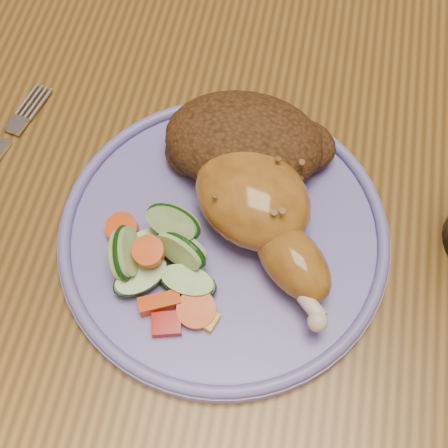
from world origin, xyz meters
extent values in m
plane|color=#4F341B|center=(0.00, 0.00, 0.00)|extent=(4.00, 4.00, 0.00)
cube|color=brown|center=(0.00, 0.00, 0.73)|extent=(0.90, 1.40, 0.04)
cube|color=#4C2D16|center=(0.00, 0.55, 0.43)|extent=(0.42, 0.42, 0.04)
cylinder|color=#4C2D16|center=(-0.18, 0.37, 0.21)|extent=(0.04, 0.04, 0.41)
cylinder|color=#4C2D16|center=(-0.18, 0.73, 0.21)|extent=(0.04, 0.04, 0.41)
cylinder|color=#4C2D16|center=(0.18, 0.37, 0.21)|extent=(0.04, 0.04, 0.41)
cylinder|color=#4C2D16|center=(0.18, 0.73, 0.21)|extent=(0.04, 0.04, 0.41)
cylinder|color=#6C63B6|center=(-0.10, -0.09, 0.76)|extent=(0.27, 0.27, 0.01)
torus|color=#6C63B6|center=(-0.10, -0.09, 0.77)|extent=(0.27, 0.27, 0.01)
ellipsoid|color=#A76923|center=(-0.08, -0.07, 0.79)|extent=(0.13, 0.13, 0.05)
ellipsoid|color=#A76923|center=(-0.04, -0.12, 0.78)|extent=(0.09, 0.09, 0.04)
sphere|color=beige|center=(-0.02, -0.16, 0.78)|extent=(0.02, 0.02, 0.02)
ellipsoid|color=#492A12|center=(-0.10, -0.02, 0.79)|extent=(0.13, 0.10, 0.06)
ellipsoid|color=#492A12|center=(-0.06, -0.01, 0.78)|extent=(0.07, 0.05, 0.04)
ellipsoid|color=#492A12|center=(-0.14, -0.03, 0.77)|extent=(0.06, 0.05, 0.03)
cube|color=#A50A05|center=(-0.13, -0.18, 0.77)|extent=(0.03, 0.02, 0.01)
cube|color=#E5A507|center=(-0.10, -0.17, 0.77)|extent=(0.02, 0.02, 0.01)
cylinder|color=#EC4107|center=(-0.11, -0.16, 0.77)|extent=(0.03, 0.03, 0.02)
cylinder|color=#EC4107|center=(-0.15, -0.13, 0.79)|extent=(0.02, 0.03, 0.01)
cube|color=#EC4107|center=(-0.14, -0.16, 0.77)|extent=(0.03, 0.02, 0.01)
cylinder|color=#EC4107|center=(-0.18, -0.11, 0.77)|extent=(0.03, 0.03, 0.02)
cylinder|color=#B0D288|center=(-0.16, -0.12, 0.77)|extent=(0.06, 0.06, 0.02)
cylinder|color=#B0D288|center=(-0.17, -0.14, 0.78)|extent=(0.04, 0.05, 0.04)
cylinder|color=#B0D288|center=(-0.14, -0.11, 0.79)|extent=(0.05, 0.05, 0.04)
cylinder|color=#B0D288|center=(-0.12, -0.14, 0.77)|extent=(0.05, 0.05, 0.02)
cylinder|color=#B0D288|center=(-0.16, -0.15, 0.77)|extent=(0.06, 0.06, 0.02)
cylinder|color=#B0D288|center=(-0.13, -0.12, 0.78)|extent=(0.05, 0.04, 0.04)
cube|color=silver|center=(-0.31, -0.02, 0.75)|extent=(0.03, 0.06, 0.00)
camera|label=1|loc=(-0.06, -0.32, 1.22)|focal=50.00mm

